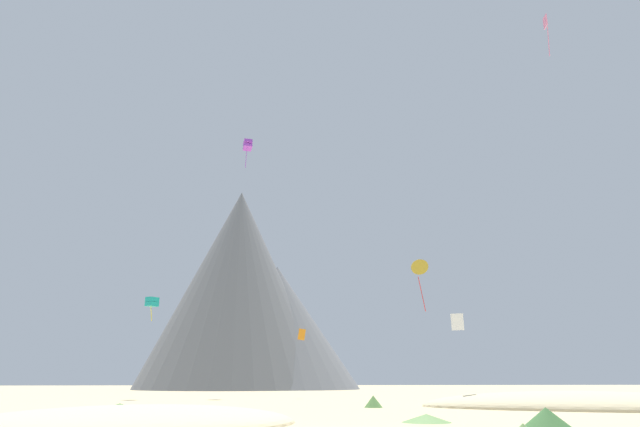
{
  "coord_description": "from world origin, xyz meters",
  "views": [
    {
      "loc": [
        -4.0,
        -23.92,
        2.11
      ],
      "look_at": [
        3.71,
        44.66,
        22.83
      ],
      "focal_mm": 31.12,
      "sensor_mm": 36.0,
      "label": 1
    }
  ],
  "objects_px": {
    "bush_near_right": "(426,418)",
    "rock_massif": "(244,302)",
    "kite_white_low": "(457,322)",
    "kite_gold_mid": "(420,268)",
    "bush_mid_center": "(547,420)",
    "kite_teal_low": "(152,302)",
    "kite_violet_high": "(248,145)",
    "bush_far_left": "(373,401)",
    "bush_low_patch": "(120,406)",
    "kite_pink_high": "(546,26)",
    "kite_orange_low": "(302,334)"
  },
  "relations": [
    {
      "from": "bush_far_left",
      "to": "kite_orange_low",
      "type": "height_order",
      "value": "kite_orange_low"
    },
    {
      "from": "bush_near_right",
      "to": "bush_low_patch",
      "type": "relative_size",
      "value": 0.96
    },
    {
      "from": "kite_pink_high",
      "to": "kite_teal_low",
      "type": "height_order",
      "value": "kite_pink_high"
    },
    {
      "from": "rock_massif",
      "to": "kite_teal_low",
      "type": "distance_m",
      "value": 68.11
    },
    {
      "from": "kite_teal_low",
      "to": "kite_gold_mid",
      "type": "bearing_deg",
      "value": 119.4
    },
    {
      "from": "bush_low_patch",
      "to": "kite_white_low",
      "type": "distance_m",
      "value": 28.12
    },
    {
      "from": "bush_near_right",
      "to": "rock_massif",
      "type": "relative_size",
      "value": 0.04
    },
    {
      "from": "bush_far_left",
      "to": "kite_teal_low",
      "type": "xyz_separation_m",
      "value": [
        -21.9,
        23.19,
        10.57
      ]
    },
    {
      "from": "bush_low_patch",
      "to": "kite_violet_high",
      "type": "xyz_separation_m",
      "value": [
        7.71,
        34.01,
        36.43
      ]
    },
    {
      "from": "bush_near_right",
      "to": "kite_white_low",
      "type": "bearing_deg",
      "value": 64.23
    },
    {
      "from": "kite_violet_high",
      "to": "kite_orange_low",
      "type": "xyz_separation_m",
      "value": [
        7.79,
        -10.19,
        -29.23
      ]
    },
    {
      "from": "bush_near_right",
      "to": "bush_far_left",
      "type": "distance_m",
      "value": 15.72
    },
    {
      "from": "bush_mid_center",
      "to": "kite_teal_low",
      "type": "xyz_separation_m",
      "value": [
        -24.84,
        44.85,
        10.54
      ]
    },
    {
      "from": "bush_low_patch",
      "to": "kite_white_low",
      "type": "xyz_separation_m",
      "value": [
        27.25,
        1.8,
        6.7
      ]
    },
    {
      "from": "bush_low_patch",
      "to": "kite_teal_low",
      "type": "height_order",
      "value": "kite_teal_low"
    },
    {
      "from": "bush_mid_center",
      "to": "bush_low_patch",
      "type": "height_order",
      "value": "bush_mid_center"
    },
    {
      "from": "bush_far_left",
      "to": "kite_pink_high",
      "type": "xyz_separation_m",
      "value": [
        19.8,
        1.7,
        37.16
      ]
    },
    {
      "from": "bush_low_patch",
      "to": "kite_teal_low",
      "type": "distance_m",
      "value": 25.8
    },
    {
      "from": "rock_massif",
      "to": "kite_pink_high",
      "type": "relative_size",
      "value": 13.75
    },
    {
      "from": "kite_teal_low",
      "to": "kite_violet_high",
      "type": "height_order",
      "value": "kite_violet_high"
    },
    {
      "from": "kite_orange_low",
      "to": "rock_massif",
      "type": "bearing_deg",
      "value": 144.21
    },
    {
      "from": "bush_mid_center",
      "to": "kite_white_low",
      "type": "xyz_separation_m",
      "value": [
        4.99,
        23.38,
        6.4
      ]
    },
    {
      "from": "kite_teal_low",
      "to": "kite_violet_high",
      "type": "xyz_separation_m",
      "value": [
        10.29,
        10.74,
        25.6
      ]
    },
    {
      "from": "kite_white_low",
      "to": "kite_pink_high",
      "type": "bearing_deg",
      "value": 50.87
    },
    {
      "from": "bush_far_left",
      "to": "kite_pink_high",
      "type": "relative_size",
      "value": 0.31
    },
    {
      "from": "kite_teal_low",
      "to": "kite_orange_low",
      "type": "height_order",
      "value": "kite_teal_low"
    },
    {
      "from": "bush_mid_center",
      "to": "bush_far_left",
      "type": "distance_m",
      "value": 21.86
    },
    {
      "from": "kite_pink_high",
      "to": "rock_massif",
      "type": "bearing_deg",
      "value": 73.37
    },
    {
      "from": "kite_gold_mid",
      "to": "kite_violet_high",
      "type": "bearing_deg",
      "value": -18.79
    },
    {
      "from": "kite_gold_mid",
      "to": "kite_violet_high",
      "type": "xyz_separation_m",
      "value": [
        -20.29,
        19.53,
        22.53
      ]
    },
    {
      "from": "bush_near_right",
      "to": "kite_violet_high",
      "type": "bearing_deg",
      "value": 102.64
    },
    {
      "from": "bush_mid_center",
      "to": "kite_white_low",
      "type": "height_order",
      "value": "kite_white_low"
    },
    {
      "from": "kite_teal_low",
      "to": "kite_gold_mid",
      "type": "distance_m",
      "value": 31.97
    },
    {
      "from": "bush_mid_center",
      "to": "bush_far_left",
      "type": "xyz_separation_m",
      "value": [
        -2.95,
        21.66,
        -0.03
      ]
    },
    {
      "from": "kite_gold_mid",
      "to": "bush_far_left",
      "type": "bearing_deg",
      "value": 84.02
    },
    {
      "from": "kite_pink_high",
      "to": "kite_white_low",
      "type": "bearing_deg",
      "value": 143.11
    },
    {
      "from": "kite_violet_high",
      "to": "kite_white_low",
      "type": "bearing_deg",
      "value": -70.26
    },
    {
      "from": "bush_near_right",
      "to": "kite_violet_high",
      "type": "distance_m",
      "value": 62.57
    },
    {
      "from": "bush_low_patch",
      "to": "bush_far_left",
      "type": "relative_size",
      "value": 1.82
    },
    {
      "from": "bush_low_patch",
      "to": "kite_gold_mid",
      "type": "height_order",
      "value": "kite_gold_mid"
    },
    {
      "from": "kite_white_low",
      "to": "kite_gold_mid",
      "type": "distance_m",
      "value": 14.6
    },
    {
      "from": "kite_pink_high",
      "to": "kite_violet_high",
      "type": "xyz_separation_m",
      "value": [
        -31.4,
        32.23,
        -0.99
      ]
    },
    {
      "from": "kite_gold_mid",
      "to": "bush_mid_center",
      "type": "bearing_deg",
      "value": 106.08
    },
    {
      "from": "bush_near_right",
      "to": "kite_violet_high",
      "type": "relative_size",
      "value": 0.57
    },
    {
      "from": "bush_mid_center",
      "to": "kite_pink_high",
      "type": "height_order",
      "value": "kite_pink_high"
    },
    {
      "from": "rock_massif",
      "to": "kite_orange_low",
      "type": "height_order",
      "value": "rock_massif"
    },
    {
      "from": "kite_violet_high",
      "to": "bush_far_left",
      "type": "bearing_deg",
      "value": -82.63
    },
    {
      "from": "kite_teal_low",
      "to": "kite_white_low",
      "type": "height_order",
      "value": "kite_teal_low"
    },
    {
      "from": "rock_massif",
      "to": "kite_violet_high",
      "type": "xyz_separation_m",
      "value": [
        1.01,
        -56.13,
        16.61
      ]
    },
    {
      "from": "bush_near_right",
      "to": "rock_massif",
      "type": "xyz_separation_m",
      "value": [
        -12.14,
        105.77,
        19.82
      ]
    }
  ]
}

